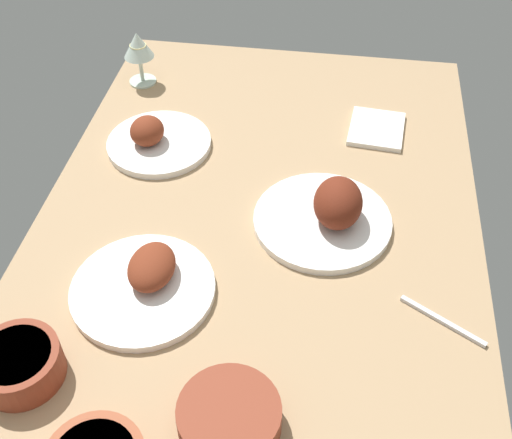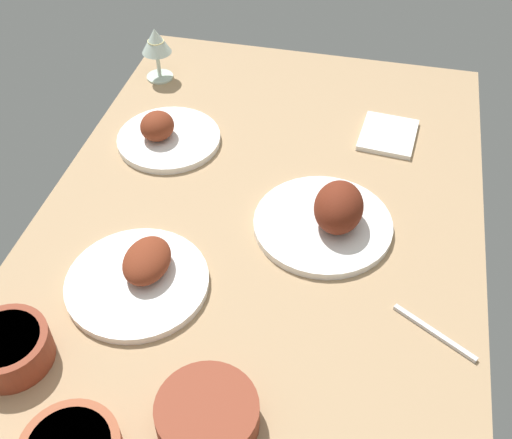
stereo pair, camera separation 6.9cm
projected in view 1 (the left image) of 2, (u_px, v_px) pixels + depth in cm
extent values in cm
cube|color=tan|center=(256.00, 233.00, 128.26)|extent=(140.00, 90.00, 4.00)
cylinder|color=white|center=(322.00, 221.00, 126.92)|extent=(27.90, 27.90, 1.60)
ellipsoid|color=#602314|center=(338.00, 203.00, 123.32)|extent=(12.28, 9.66, 9.18)
cylinder|color=white|center=(159.00, 143.00, 144.94)|extent=(23.91, 23.91, 1.60)
ellipsoid|color=maroon|center=(147.00, 131.00, 142.20)|extent=(8.49, 7.64, 6.31)
cylinder|color=white|center=(143.00, 289.00, 114.28)|extent=(26.38, 26.38, 1.60)
ellipsoid|color=maroon|center=(152.00, 267.00, 113.82)|extent=(11.50, 8.51, 5.40)
cylinder|color=brown|center=(20.00, 364.00, 100.52)|extent=(13.79, 13.79, 6.04)
cylinder|color=#D6BC70|center=(15.00, 356.00, 98.74)|extent=(11.31, 11.31, 1.00)
cylinder|color=brown|center=(229.00, 418.00, 94.51)|extent=(15.85, 15.85, 5.09)
cylinder|color=#4C192D|center=(229.00, 411.00, 93.07)|extent=(13.00, 13.00, 1.00)
cylinder|color=silver|center=(143.00, 81.00, 164.70)|extent=(7.00, 7.00, 0.50)
cylinder|color=silver|center=(141.00, 68.00, 162.06)|extent=(1.00, 1.00, 7.00)
cone|color=silver|center=(138.00, 45.00, 157.32)|extent=(7.60, 7.60, 6.50)
cylinder|color=beige|center=(138.00, 50.00, 158.34)|extent=(4.18, 4.18, 2.80)
cube|color=white|center=(377.00, 129.00, 149.23)|extent=(15.70, 13.74, 1.20)
cube|color=silver|center=(442.00, 321.00, 109.80)|extent=(9.12, 14.52, 0.80)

